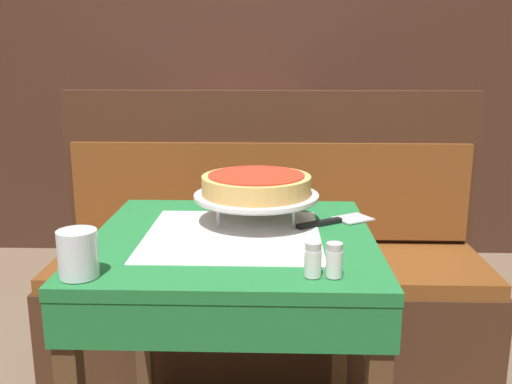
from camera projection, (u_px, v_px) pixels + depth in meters
The scene contains 11 objects.
dining_table_front at pixel (233, 271), 1.51m from camera, with size 0.73×0.73×0.78m.
dining_table_rear at pixel (237, 165), 3.12m from camera, with size 0.65×0.65×0.77m.
booth_bench at pixel (269, 287), 2.33m from camera, with size 1.73×0.53×1.09m.
back_wall_panel at pixel (257, 61), 3.44m from camera, with size 6.00×0.04×2.40m, color #3D2319.
pizza_pan_stand at pixel (256, 197), 1.58m from camera, with size 0.35×0.35×0.08m.
deep_dish_pizza at pixel (256, 184), 1.57m from camera, with size 0.30×0.30×0.05m.
pizza_server at pixel (336, 221), 1.59m from camera, with size 0.23×0.17×0.01m.
water_glass_near at pixel (78, 254), 1.19m from camera, with size 0.08×0.08×0.10m.
salt_shaker at pixel (313, 260), 1.20m from camera, with size 0.04×0.04×0.08m.
pepper_shaker at pixel (334, 260), 1.20m from camera, with size 0.04×0.04×0.07m.
condiment_caddy at pixel (244, 135), 3.02m from camera, with size 0.11×0.11×0.17m.
Camera 1 is at (0.11, -1.42, 1.23)m, focal length 40.00 mm.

